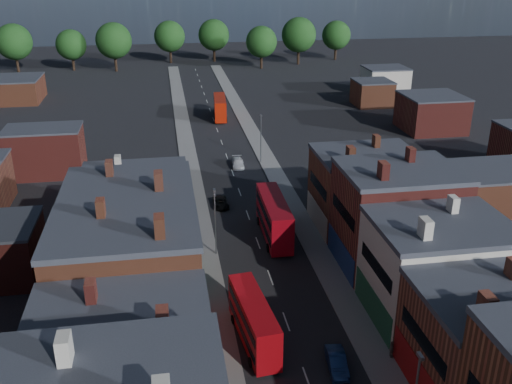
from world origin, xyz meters
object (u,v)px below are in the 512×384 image
object	(u,v)px
bus_1	(274,217)
bus_2	(220,107)
car_1	(337,362)
car_3	(238,163)
bus_0	(254,320)
car_2	(221,203)
ped_3	(391,349)

from	to	relation	value
bus_1	bus_2	size ratio (longest dim) A/B	1.10
car_1	car_3	size ratio (longest dim) A/B	0.92
bus_1	bus_0	bearing A→B (deg)	-105.26
bus_2	car_3	bearing A→B (deg)	-86.30
car_2	ped_3	world-z (taller)	ped_3
car_1	car_2	xyz separation A→B (m)	(-5.94, 34.53, -0.11)
bus_1	car_1	xyz separation A→B (m)	(0.56, -24.41, -1.98)
car_2	car_3	size ratio (longest dim) A/B	0.91
car_2	ped_3	distance (m)	35.67
bus_0	bus_2	size ratio (longest dim) A/B	0.96
car_2	car_3	distance (m)	15.87
bus_1	car_2	world-z (taller)	bus_1
car_2	car_1	bearing A→B (deg)	-82.21
bus_2	ped_3	bearing A→B (deg)	-81.25
car_1	bus_2	bearing A→B (deg)	96.97
bus_0	car_2	distance (m)	29.94
bus_1	ped_3	xyz separation A→B (m)	(5.53, -23.84, -1.76)
bus_2	car_1	world-z (taller)	bus_2
bus_0	bus_1	xyz separation A→B (m)	(5.67, 19.77, 0.38)
bus_0	car_3	world-z (taller)	bus_0
car_3	ped_3	distance (m)	49.64
bus_0	car_2	world-z (taller)	bus_0
bus_0	ped_3	xyz separation A→B (m)	(11.20, -4.07, -1.39)
bus_0	bus_1	world-z (taller)	bus_1
bus_0	ped_3	distance (m)	12.00
bus_1	ped_3	bearing A→B (deg)	-76.20
bus_1	car_3	distance (m)	25.47
bus_2	car_1	distance (m)	79.77
bus_1	car_3	bearing A→B (deg)	92.95
bus_1	car_1	world-z (taller)	bus_1
car_1	car_3	xyz separation A→B (m)	(-1.54, 49.78, -0.03)
car_3	car_2	bearing A→B (deg)	-102.72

